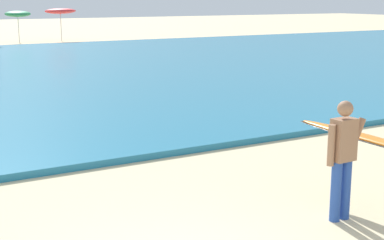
{
  "coord_description": "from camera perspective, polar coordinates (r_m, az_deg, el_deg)",
  "views": [
    {
      "loc": [
        -2.59,
        -4.95,
        3.12
      ],
      "look_at": [
        2.08,
        3.19,
        1.1
      ],
      "focal_mm": 53.5,
      "sensor_mm": 36.0,
      "label": 1
    }
  ],
  "objects": [
    {
      "name": "beach_umbrella_7",
      "position": [
        42.23,
        -16.99,
        10.08
      ],
      "size": [
        1.77,
        1.78,
        2.2
      ],
      "color": "beige",
      "rests_on": "ground"
    },
    {
      "name": "beach_umbrella_8",
      "position": [
        42.61,
        -12.99,
        10.53
      ],
      "size": [
        2.18,
        2.2,
        2.39
      ],
      "color": "beige",
      "rests_on": "ground"
    },
    {
      "name": "surfer_with_board",
      "position": [
        8.44,
        16.02,
        -2.64
      ],
      "size": [
        0.97,
        2.89,
        1.73
      ],
      "color": "#284CA3",
      "rests_on": "ground"
    }
  ]
}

